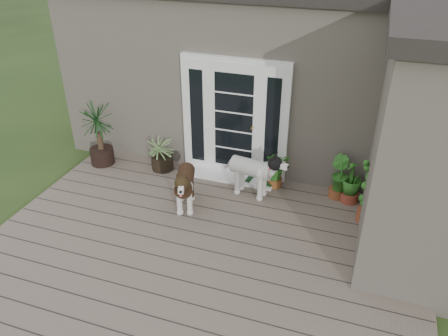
% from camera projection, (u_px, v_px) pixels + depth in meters
% --- Properties ---
extents(deck, '(6.20, 4.60, 0.12)m').
position_uv_depth(deck, '(200.00, 252.00, 6.30)').
color(deck, '#6B5B4C').
rests_on(deck, ground).
extents(house_main, '(7.40, 4.00, 3.10)m').
position_uv_depth(house_main, '(274.00, 67.00, 9.04)').
color(house_main, '#665E54').
rests_on(house_main, ground).
extents(house_wing, '(1.60, 2.40, 3.10)m').
position_uv_depth(house_wing, '(438.00, 158.00, 5.64)').
color(house_wing, '#665E54').
rests_on(house_wing, ground).
extents(door_unit, '(1.90, 0.14, 2.15)m').
position_uv_depth(door_unit, '(234.00, 119.00, 7.59)').
color(door_unit, white).
rests_on(door_unit, deck).
extents(door_step, '(1.60, 0.40, 0.05)m').
position_uv_depth(door_step, '(230.00, 177.00, 7.95)').
color(door_step, white).
rests_on(door_step, deck).
extents(brindle_dog, '(0.64, 0.97, 0.75)m').
position_uv_depth(brindle_dog, '(185.00, 187.00, 6.99)').
color(brindle_dog, '#3D2516').
rests_on(brindle_dog, deck).
extents(white_dog, '(0.97, 0.53, 0.77)m').
position_uv_depth(white_dog, '(251.00, 175.00, 7.30)').
color(white_dog, silver).
rests_on(white_dog, deck).
extents(spider_plant, '(0.86, 0.86, 0.71)m').
position_uv_depth(spider_plant, '(162.00, 152.00, 8.08)').
color(spider_plant, '#88AF6B').
rests_on(spider_plant, deck).
extents(yucca, '(1.03, 1.03, 1.22)m').
position_uv_depth(yucca, '(99.00, 134.00, 8.14)').
color(yucca, black).
rests_on(yucca, deck).
extents(herb_a, '(0.63, 0.63, 0.59)m').
position_uv_depth(herb_a, '(275.00, 171.00, 7.58)').
color(herb_a, '#2A5B1A').
rests_on(herb_a, deck).
extents(herb_b, '(0.51, 0.51, 0.55)m').
position_uv_depth(herb_b, '(338.00, 183.00, 7.30)').
color(herb_b, '#20641C').
rests_on(herb_b, deck).
extents(herb_c, '(0.55, 0.55, 0.62)m').
position_uv_depth(herb_c, '(351.00, 185.00, 7.18)').
color(herb_c, '#1C4E16').
rests_on(herb_c, deck).
extents(sapling, '(0.57, 0.57, 1.49)m').
position_uv_depth(sapling, '(372.00, 180.00, 6.48)').
color(sapling, '#2A5A19').
rests_on(sapling, deck).
extents(clog_left, '(0.18, 0.35, 0.10)m').
position_uv_depth(clog_left, '(270.00, 182.00, 7.73)').
color(clog_left, '#163917').
rests_on(clog_left, deck).
extents(clog_right, '(0.15, 0.28, 0.08)m').
position_uv_depth(clog_right, '(249.00, 180.00, 7.83)').
color(clog_right, '#143218').
rests_on(clog_right, deck).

